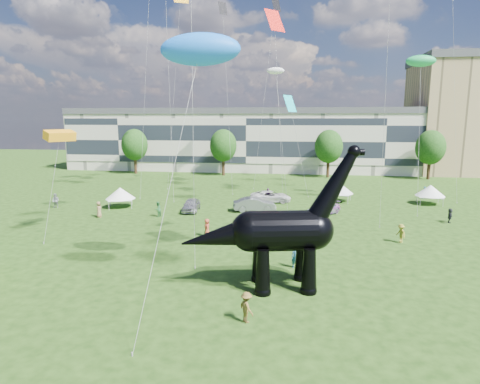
# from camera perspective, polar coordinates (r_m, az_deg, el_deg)

# --- Properties ---
(ground) EXTENTS (220.00, 220.00, 0.00)m
(ground) POSITION_cam_1_polar(r_m,az_deg,el_deg) (26.01, 2.84, -14.24)
(ground) COLOR #16330C
(ground) RESTS_ON ground
(terrace_row) EXTENTS (78.00, 11.00, 12.00)m
(terrace_row) POSITION_cam_1_polar(r_m,az_deg,el_deg) (86.29, 1.33, 7.11)
(terrace_row) COLOR beige
(terrace_row) RESTS_ON ground
(tree_far_left) EXTENTS (5.20, 5.20, 9.44)m
(tree_far_left) POSITION_cam_1_polar(r_m,az_deg,el_deg) (83.13, -14.78, 6.86)
(tree_far_left) COLOR #382314
(tree_far_left) RESTS_ON ground
(tree_mid_left) EXTENTS (5.20, 5.20, 9.44)m
(tree_mid_left) POSITION_cam_1_polar(r_m,az_deg,el_deg) (77.98, -2.40, 6.98)
(tree_mid_left) COLOR #382314
(tree_mid_left) RESTS_ON ground
(tree_mid_right) EXTENTS (5.20, 5.20, 9.44)m
(tree_mid_right) POSITION_cam_1_polar(r_m,az_deg,el_deg) (76.93, 12.52, 6.70)
(tree_mid_right) COLOR #382314
(tree_mid_right) RESTS_ON ground
(tree_far_right) EXTENTS (5.20, 5.20, 9.44)m
(tree_far_right) POSITION_cam_1_polar(r_m,az_deg,el_deg) (80.35, 25.50, 6.09)
(tree_far_right) COLOR #382314
(tree_far_right) RESTS_ON ground
(dinosaur_sculpture) EXTENTS (11.76, 4.27, 9.59)m
(dinosaur_sculpture) POSITION_cam_1_polar(r_m,az_deg,el_deg) (25.83, 5.13, -5.87)
(dinosaur_sculpture) COLOR black
(dinosaur_sculpture) RESTS_ON ground
(car_silver) EXTENTS (2.16, 4.56, 1.51)m
(car_silver) POSITION_cam_1_polar(r_m,az_deg,el_deg) (47.98, -6.95, -1.86)
(car_silver) COLOR #B0B0B5
(car_silver) RESTS_ON ground
(car_grey) EXTENTS (5.28, 2.78, 1.66)m
(car_grey) POSITION_cam_1_polar(r_m,az_deg,el_deg) (47.70, 2.07, -1.77)
(car_grey) COLOR slate
(car_grey) RESTS_ON ground
(car_white) EXTENTS (5.60, 3.01, 1.49)m
(car_white) POSITION_cam_1_polar(r_m,az_deg,el_deg) (53.06, 4.38, -0.64)
(car_white) COLOR silver
(car_white) RESTS_ON ground
(car_dark) EXTENTS (4.58, 5.01, 1.41)m
(car_dark) POSITION_cam_1_polar(r_m,az_deg,el_deg) (46.98, 11.80, -2.33)
(car_dark) COLOR #595960
(car_dark) RESTS_ON ground
(gazebo_near) EXTENTS (4.45, 4.45, 2.56)m
(gazebo_near) POSITION_cam_1_polar(r_m,az_deg,el_deg) (54.76, 13.93, 0.54)
(gazebo_near) COLOR silver
(gazebo_near) RESTS_ON ground
(gazebo_far) EXTENTS (4.00, 4.00, 2.51)m
(gazebo_far) POSITION_cam_1_polar(r_m,az_deg,el_deg) (56.95, 25.44, 0.17)
(gazebo_far) COLOR white
(gazebo_far) RESTS_ON ground
(gazebo_left) EXTENTS (4.64, 4.64, 2.50)m
(gazebo_left) POSITION_cam_1_polar(r_m,az_deg,el_deg) (51.79, -16.66, -0.19)
(gazebo_left) COLOR white
(gazebo_left) RESTS_ON ground
(visitors) EXTENTS (47.62, 38.20, 1.82)m
(visitors) POSITION_cam_1_polar(r_m,az_deg,el_deg) (40.74, 1.01, -3.82)
(visitors) COLOR #2D723A
(visitors) RESTS_ON ground
(kites) EXTENTS (54.11, 50.44, 30.27)m
(kites) POSITION_cam_1_polar(r_m,az_deg,el_deg) (34.62, -10.64, 20.19)
(kites) COLOR red
(kites) RESTS_ON ground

